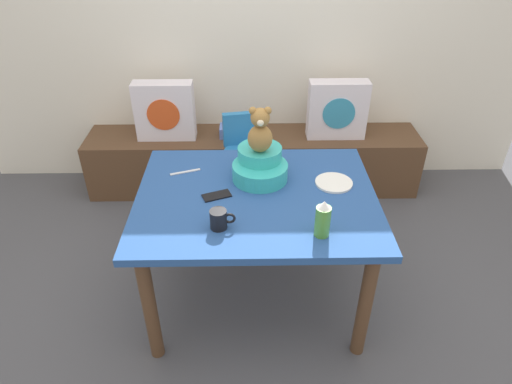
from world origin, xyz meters
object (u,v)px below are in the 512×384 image
Objects in this scene: pillow_floral_right at (337,110)px; dinner_plate_near at (334,183)px; teddy_bear at (260,131)px; ketchup_bottle at (323,219)px; coffee_mug at (219,219)px; book_stack at (233,131)px; infant_seat_teal at (260,166)px; pillow_floral_left at (165,111)px; highchair at (248,156)px; cell_phone at (217,196)px; dining_table at (256,211)px.

dinner_plate_near is (-0.21, -1.12, 0.07)m from pillow_floral_right.
teddy_bear reaches higher than ketchup_bottle.
coffee_mug is 0.60× the size of dinner_plate_near.
infant_seat_teal is (0.18, -1.06, 0.31)m from book_stack.
pillow_floral_left is at bearing 123.32° from infant_seat_teal.
highchair is at bearing -75.28° from book_stack.
book_stack is 1.53m from coffee_mug.
infant_seat_teal is 0.57m from ketchup_bottle.
infant_seat_teal is 2.29× the size of cell_phone.
dinner_plate_near is at bearing -56.64° from highchair.
dining_table is 0.25m from infant_seat_teal.
book_stack is 1.08× the size of ketchup_bottle.
highchair is 4.27× the size of ketchup_bottle.
book_stack is at bearing 99.74° from teddy_bear.
dinner_plate_near is (1.08, -1.12, 0.07)m from pillow_floral_left.
coffee_mug is at bearing -97.00° from highchair.
teddy_bear is (0.18, -1.06, 0.52)m from book_stack.
pillow_floral_left and pillow_floral_right have the same top height.
ketchup_bottle is (0.95, -1.55, 0.15)m from pillow_floral_left.
infant_seat_teal is 0.41m from dinner_plate_near.
teddy_bear is at bearing 169.20° from dinner_plate_near.
ketchup_bottle is at bearing -73.46° from highchair.
infant_seat_teal is at bearing 169.13° from dinner_plate_near.
pillow_floral_left is 1.57m from coffee_mug.
pillow_floral_left reaches higher than dinner_plate_near.
infant_seat_teal reaches higher than highchair.
book_stack is at bearing 178.48° from pillow_floral_right.
dinner_plate_near is (0.13, 0.43, -0.08)m from ketchup_bottle.
highchair is 0.87m from dinner_plate_near.
book_stack is 1.30m from dinner_plate_near.
infant_seat_teal is 0.21m from teddy_bear.
ketchup_bottle is 0.92× the size of dinner_plate_near.
pillow_floral_right is (1.29, 0.00, 0.00)m from pillow_floral_left.
cell_phone is at bearing -177.07° from dining_table.
cell_phone is (-0.62, -0.11, -0.00)m from dinner_plate_near.
highchair is 3.95× the size of dinner_plate_near.
book_stack is 1.20m from teddy_bear.
infant_seat_teal is at bearing 90.00° from teddy_bear.
pillow_floral_left is 0.56× the size of highchair.
teddy_bear is at bearing 65.78° from coffee_mug.
dining_table is 8.61× the size of cell_phone.
dining_table is 3.76× the size of infant_seat_teal.
coffee_mug is (-0.20, -0.44, -0.23)m from teddy_bear.
highchair is (0.62, -0.42, -0.16)m from pillow_floral_left.
pillow_floral_left is 1.56m from dinner_plate_near.
ketchup_bottle is (0.45, -1.57, 0.33)m from book_stack.
dinner_plate_near is (0.46, -0.70, 0.22)m from highchair.
coffee_mug is (-0.81, -1.49, 0.11)m from pillow_floral_right.
pillow_floral_right is at bearing 59.73° from infant_seat_teal.
ketchup_bottle is 1.54× the size of coffee_mug.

